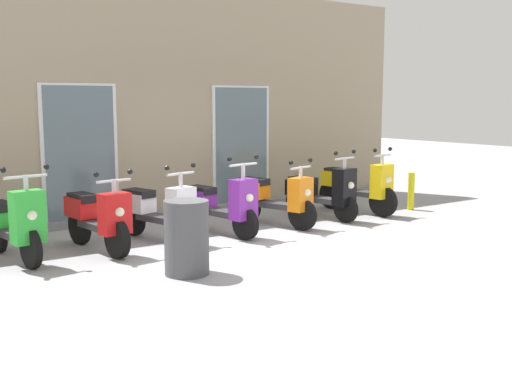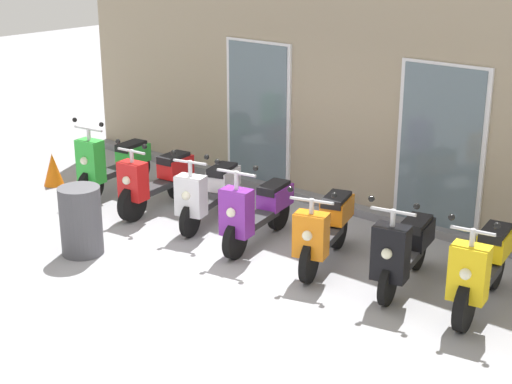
{
  "view_description": "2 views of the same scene",
  "coord_description": "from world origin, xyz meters",
  "px_view_note": "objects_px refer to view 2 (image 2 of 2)",
  "views": [
    {
      "loc": [
        -4.9,
        -6.99,
        2.03
      ],
      "look_at": [
        0.54,
        0.88,
        0.62
      ],
      "focal_mm": 43.75,
      "sensor_mm": 36.0,
      "label": 1
    },
    {
      "loc": [
        6.02,
        -6.23,
        3.95
      ],
      "look_at": [
        0.21,
        0.7,
        0.85
      ],
      "focal_mm": 54.86,
      "sensor_mm": 36.0,
      "label": 2
    }
  ],
  "objects_px": {
    "scooter_black": "(404,248)",
    "scooter_yellow": "(482,267)",
    "scooter_orange": "(325,227)",
    "traffic_cone": "(53,169)",
    "scooter_red": "(156,180)",
    "scooter_purple": "(257,210)",
    "scooter_green": "(113,163)",
    "trash_bin": "(81,221)",
    "scooter_white": "(209,191)"
  },
  "relations": [
    {
      "from": "scooter_black",
      "to": "scooter_yellow",
      "type": "distance_m",
      "value": 0.91
    },
    {
      "from": "scooter_orange",
      "to": "scooter_yellow",
      "type": "xyz_separation_m",
      "value": [
        1.96,
        0.12,
        0.01
      ]
    },
    {
      "from": "scooter_yellow",
      "to": "traffic_cone",
      "type": "xyz_separation_m",
      "value": [
        -7.05,
        -0.38,
        -0.23
      ]
    },
    {
      "from": "scooter_red",
      "to": "scooter_purple",
      "type": "xyz_separation_m",
      "value": [
        1.93,
        -0.04,
        0.0
      ]
    },
    {
      "from": "scooter_purple",
      "to": "scooter_orange",
      "type": "height_order",
      "value": "scooter_purple"
    },
    {
      "from": "scooter_green",
      "to": "scooter_yellow",
      "type": "relative_size",
      "value": 0.94
    },
    {
      "from": "scooter_yellow",
      "to": "trash_bin",
      "type": "height_order",
      "value": "scooter_yellow"
    },
    {
      "from": "scooter_white",
      "to": "traffic_cone",
      "type": "xyz_separation_m",
      "value": [
        -3.06,
        -0.37,
        -0.21
      ]
    },
    {
      "from": "scooter_green",
      "to": "scooter_red",
      "type": "distance_m",
      "value": 1.07
    },
    {
      "from": "scooter_red",
      "to": "scooter_purple",
      "type": "distance_m",
      "value": 1.93
    },
    {
      "from": "scooter_yellow",
      "to": "scooter_purple",
      "type": "bearing_deg",
      "value": -177.1
    },
    {
      "from": "scooter_red",
      "to": "scooter_purple",
      "type": "height_order",
      "value": "scooter_purple"
    },
    {
      "from": "scooter_black",
      "to": "scooter_yellow",
      "type": "relative_size",
      "value": 0.9
    },
    {
      "from": "scooter_purple",
      "to": "trash_bin",
      "type": "xyz_separation_m",
      "value": [
        -1.48,
        -1.66,
        -0.03
      ]
    },
    {
      "from": "scooter_purple",
      "to": "traffic_cone",
      "type": "height_order",
      "value": "scooter_purple"
    },
    {
      "from": "scooter_orange",
      "to": "trash_bin",
      "type": "distance_m",
      "value": 3.04
    },
    {
      "from": "scooter_white",
      "to": "scooter_purple",
      "type": "relative_size",
      "value": 0.95
    },
    {
      "from": "scooter_green",
      "to": "trash_bin",
      "type": "distance_m",
      "value": 2.34
    },
    {
      "from": "scooter_red",
      "to": "scooter_white",
      "type": "xyz_separation_m",
      "value": [
        0.95,
        0.1,
        0.01
      ]
    },
    {
      "from": "scooter_orange",
      "to": "scooter_purple",
      "type": "bearing_deg",
      "value": -178.15
    },
    {
      "from": "scooter_green",
      "to": "scooter_orange",
      "type": "distance_m",
      "value": 4.04
    },
    {
      "from": "scooter_purple",
      "to": "scooter_green",
      "type": "bearing_deg",
      "value": 177.57
    },
    {
      "from": "scooter_orange",
      "to": "scooter_white",
      "type": "bearing_deg",
      "value": 177.12
    },
    {
      "from": "scooter_orange",
      "to": "scooter_yellow",
      "type": "height_order",
      "value": "scooter_yellow"
    },
    {
      "from": "scooter_orange",
      "to": "scooter_black",
      "type": "bearing_deg",
      "value": 2.65
    },
    {
      "from": "scooter_red",
      "to": "scooter_yellow",
      "type": "distance_m",
      "value": 4.94
    },
    {
      "from": "scooter_red",
      "to": "scooter_purple",
      "type": "bearing_deg",
      "value": -1.16
    },
    {
      "from": "scooter_white",
      "to": "trash_bin",
      "type": "relative_size",
      "value": 1.73
    },
    {
      "from": "scooter_yellow",
      "to": "scooter_white",
      "type": "bearing_deg",
      "value": -179.76
    },
    {
      "from": "scooter_orange",
      "to": "scooter_green",
      "type": "bearing_deg",
      "value": 178.68
    },
    {
      "from": "scooter_purple",
      "to": "trash_bin",
      "type": "bearing_deg",
      "value": -131.67
    },
    {
      "from": "scooter_purple",
      "to": "scooter_orange",
      "type": "relative_size",
      "value": 1.02
    },
    {
      "from": "scooter_purple",
      "to": "scooter_orange",
      "type": "bearing_deg",
      "value": 1.85
    },
    {
      "from": "scooter_green",
      "to": "scooter_white",
      "type": "relative_size",
      "value": 1.04
    },
    {
      "from": "trash_bin",
      "to": "scooter_purple",
      "type": "bearing_deg",
      "value": 48.33
    },
    {
      "from": "scooter_white",
      "to": "scooter_red",
      "type": "bearing_deg",
      "value": -174.16
    },
    {
      "from": "scooter_green",
      "to": "trash_bin",
      "type": "relative_size",
      "value": 1.8
    },
    {
      "from": "scooter_red",
      "to": "traffic_cone",
      "type": "height_order",
      "value": "scooter_red"
    },
    {
      "from": "scooter_white",
      "to": "scooter_purple",
      "type": "xyz_separation_m",
      "value": [
        0.98,
        -0.14,
        -0.01
      ]
    },
    {
      "from": "scooter_red",
      "to": "scooter_black",
      "type": "relative_size",
      "value": 1.05
    },
    {
      "from": "scooter_green",
      "to": "scooter_white",
      "type": "distance_m",
      "value": 2.01
    },
    {
      "from": "scooter_white",
      "to": "scooter_orange",
      "type": "height_order",
      "value": "scooter_white"
    },
    {
      "from": "scooter_orange",
      "to": "scooter_black",
      "type": "height_order",
      "value": "scooter_black"
    },
    {
      "from": "scooter_white",
      "to": "scooter_green",
      "type": "bearing_deg",
      "value": -179.75
    },
    {
      "from": "scooter_orange",
      "to": "traffic_cone",
      "type": "relative_size",
      "value": 3.02
    },
    {
      "from": "scooter_green",
      "to": "scooter_purple",
      "type": "distance_m",
      "value": 3.0
    },
    {
      "from": "scooter_green",
      "to": "scooter_yellow",
      "type": "distance_m",
      "value": 6.0
    },
    {
      "from": "traffic_cone",
      "to": "trash_bin",
      "type": "bearing_deg",
      "value": -29.2
    },
    {
      "from": "traffic_cone",
      "to": "scooter_white",
      "type": "bearing_deg",
      "value": 6.84
    },
    {
      "from": "scooter_green",
      "to": "scooter_white",
      "type": "xyz_separation_m",
      "value": [
        2.01,
        0.01,
        -0.02
      ]
    }
  ]
}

